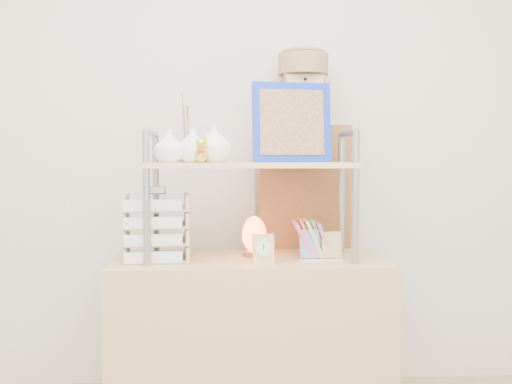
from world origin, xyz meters
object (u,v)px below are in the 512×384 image
cabinet (301,259)px  salt_lamp (254,236)px  letter_tray (156,231)px  desk (251,342)px

cabinet → salt_lamp: (-0.25, -0.31, 0.17)m
cabinet → letter_tray: cabinet is taller
desk → salt_lamp: (0.02, 0.06, 0.47)m
cabinet → desk: bearing=-129.1°
desk → letter_tray: (-0.41, -0.02, 0.50)m
desk → cabinet: bearing=53.6°
desk → cabinet: cabinet is taller
cabinet → letter_tray: bearing=-152.7°
desk → salt_lamp: bearing=72.1°
desk → salt_lamp: 0.47m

